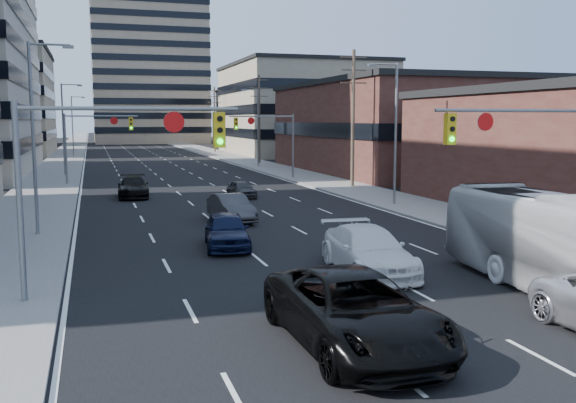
% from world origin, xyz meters
% --- Properties ---
extents(ground, '(400.00, 400.00, 0.00)m').
position_xyz_m(ground, '(0.00, 0.00, 0.00)').
color(ground, black).
rests_on(ground, ground).
extents(road_surface, '(18.00, 300.00, 0.02)m').
position_xyz_m(road_surface, '(0.00, 130.00, 0.01)').
color(road_surface, black).
rests_on(road_surface, ground).
extents(sidewalk_left, '(5.00, 300.00, 0.15)m').
position_xyz_m(sidewalk_left, '(-11.50, 130.00, 0.07)').
color(sidewalk_left, slate).
rests_on(sidewalk_left, ground).
extents(sidewalk_right, '(5.00, 300.00, 0.15)m').
position_xyz_m(sidewalk_right, '(11.50, 130.00, 0.07)').
color(sidewalk_right, slate).
rests_on(sidewalk_right, ground).
extents(storefront_right_mid, '(20.00, 30.00, 9.00)m').
position_xyz_m(storefront_right_mid, '(24.00, 50.00, 4.50)').
color(storefront_right_mid, '#472119').
rests_on(storefront_right_mid, ground).
extents(office_right_far, '(22.00, 28.00, 14.00)m').
position_xyz_m(office_right_far, '(25.00, 88.00, 7.00)').
color(office_right_far, gray).
rests_on(office_right_far, ground).
extents(apartment_tower, '(26.00, 26.00, 58.00)m').
position_xyz_m(apartment_tower, '(6.00, 150.00, 29.00)').
color(apartment_tower, gray).
rests_on(apartment_tower, ground).
extents(bg_block_right, '(22.00, 22.00, 12.00)m').
position_xyz_m(bg_block_right, '(32.00, 130.00, 6.00)').
color(bg_block_right, gray).
rests_on(bg_block_right, ground).
extents(signal_near_left, '(6.59, 0.33, 6.00)m').
position_xyz_m(signal_near_left, '(-7.45, 8.00, 4.33)').
color(signal_near_left, slate).
rests_on(signal_near_left, ground).
extents(signal_near_right, '(6.59, 0.33, 6.00)m').
position_xyz_m(signal_near_right, '(7.45, 8.00, 4.33)').
color(signal_near_right, slate).
rests_on(signal_near_right, ground).
extents(signal_far_left, '(6.09, 0.33, 6.00)m').
position_xyz_m(signal_far_left, '(-7.68, 45.00, 4.30)').
color(signal_far_left, slate).
rests_on(signal_far_left, ground).
extents(signal_far_right, '(6.09, 0.33, 6.00)m').
position_xyz_m(signal_far_right, '(7.68, 45.00, 4.30)').
color(signal_far_right, slate).
rests_on(signal_far_right, ground).
extents(utility_pole_block, '(2.20, 0.28, 11.00)m').
position_xyz_m(utility_pole_block, '(12.20, 36.00, 5.78)').
color(utility_pole_block, '#4C3D2D').
rests_on(utility_pole_block, ground).
extents(utility_pole_midblock, '(2.20, 0.28, 11.00)m').
position_xyz_m(utility_pole_midblock, '(12.20, 66.00, 5.78)').
color(utility_pole_midblock, '#4C3D2D').
rests_on(utility_pole_midblock, ground).
extents(utility_pole_distant, '(2.20, 0.28, 11.00)m').
position_xyz_m(utility_pole_distant, '(12.20, 96.00, 5.78)').
color(utility_pole_distant, '#4C3D2D').
rests_on(utility_pole_distant, ground).
extents(streetlight_left_near, '(2.03, 0.22, 9.00)m').
position_xyz_m(streetlight_left_near, '(-10.34, 20.00, 5.05)').
color(streetlight_left_near, slate).
rests_on(streetlight_left_near, ground).
extents(streetlight_left_mid, '(2.03, 0.22, 9.00)m').
position_xyz_m(streetlight_left_mid, '(-10.34, 55.00, 5.05)').
color(streetlight_left_mid, slate).
rests_on(streetlight_left_mid, ground).
extents(streetlight_left_far, '(2.03, 0.22, 9.00)m').
position_xyz_m(streetlight_left_far, '(-10.34, 90.00, 5.05)').
color(streetlight_left_far, slate).
rests_on(streetlight_left_far, ground).
extents(streetlight_right_near, '(2.03, 0.22, 9.00)m').
position_xyz_m(streetlight_right_near, '(10.34, 25.00, 5.05)').
color(streetlight_right_near, slate).
rests_on(streetlight_right_near, ground).
extents(streetlight_right_far, '(2.03, 0.22, 9.00)m').
position_xyz_m(streetlight_right_far, '(10.34, 60.00, 5.05)').
color(streetlight_right_far, slate).
rests_on(streetlight_right_far, ground).
extents(black_pickup, '(3.12, 6.55, 1.81)m').
position_xyz_m(black_pickup, '(-2.02, 1.92, 0.90)').
color(black_pickup, black).
rests_on(black_pickup, ground).
extents(white_van, '(2.66, 5.77, 1.63)m').
position_xyz_m(white_van, '(1.41, 8.79, 0.82)').
color(white_van, white).
rests_on(white_van, ground).
extents(transit_bus, '(3.44, 11.73, 3.23)m').
position_xyz_m(transit_bus, '(6.00, 3.78, 1.61)').
color(transit_bus, '#BDBDBD').
rests_on(transit_bus, ground).
extents(sedan_blue, '(2.42, 4.74, 1.54)m').
position_xyz_m(sedan_blue, '(-2.53, 14.73, 0.77)').
color(sedan_blue, black).
rests_on(sedan_blue, ground).
extents(sedan_grey_center, '(1.98, 4.62, 1.48)m').
position_xyz_m(sedan_grey_center, '(-0.82, 21.81, 0.74)').
color(sedan_grey_center, '#343537').
rests_on(sedan_grey_center, ground).
extents(sedan_black_far, '(2.34, 5.26, 1.50)m').
position_xyz_m(sedan_black_far, '(-5.20, 34.55, 0.75)').
color(sedan_black_far, black).
rests_on(sedan_black_far, ground).
extents(sedan_grey_right, '(1.72, 3.67, 1.22)m').
position_xyz_m(sedan_grey_right, '(2.12, 32.13, 0.61)').
color(sedan_grey_right, '#333335').
rests_on(sedan_grey_right, ground).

